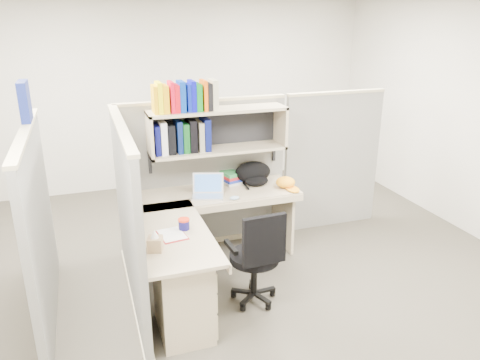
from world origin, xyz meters
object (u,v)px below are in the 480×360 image
object	(u,v)px
laptop	(208,186)
snack_canister	(184,224)
desk	(195,264)
backpack	(255,174)
task_chair	(256,271)

from	to	relation	value
laptop	snack_canister	size ratio (longest dim) A/B	3.19
desk	laptop	world-z (taller)	laptop
desk	backpack	bearing A→B (deg)	46.90
task_chair	laptop	bearing A→B (deg)	103.09
snack_canister	laptop	bearing A→B (deg)	59.59
task_chair	snack_canister	bearing A→B (deg)	160.93
desk	backpack	world-z (taller)	backpack
laptop	snack_canister	world-z (taller)	laptop
desk	laptop	xyz separation A→B (m)	(0.33, 0.75, 0.40)
laptop	task_chair	xyz separation A→B (m)	(0.20, -0.85, -0.52)
laptop	backpack	world-z (taller)	backpack
backpack	snack_canister	world-z (taller)	backpack
backpack	task_chair	world-z (taller)	backpack
laptop	desk	bearing A→B (deg)	-95.23
backpack	snack_canister	size ratio (longest dim) A/B	4.02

